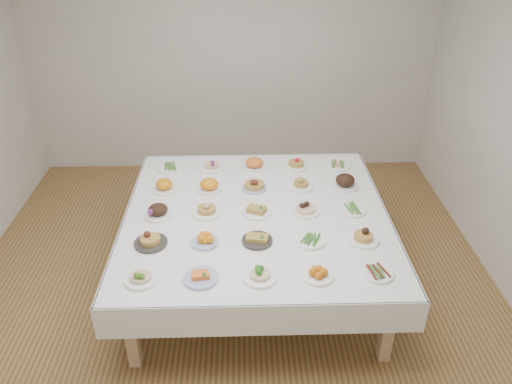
{
  "coord_description": "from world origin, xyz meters",
  "views": [
    {
      "loc": [
        0.12,
        -3.56,
        3.16
      ],
      "look_at": [
        0.23,
        0.27,
        0.88
      ],
      "focal_mm": 35.0,
      "sensor_mm": 36.0,
      "label": 1
    }
  ],
  "objects_px": {
    "dish_12": "(256,209)",
    "dish_24": "(338,165)",
    "dish_0": "(140,273)",
    "display_table": "(256,219)"
  },
  "relations": [
    {
      "from": "dish_24",
      "to": "display_table",
      "type": "bearing_deg",
      "value": -135.25
    },
    {
      "from": "dish_12",
      "to": "dish_24",
      "type": "xyz_separation_m",
      "value": [
        0.87,
        0.87,
        -0.02
      ]
    },
    {
      "from": "display_table",
      "to": "dish_24",
      "type": "distance_m",
      "value": 1.22
    },
    {
      "from": "display_table",
      "to": "dish_12",
      "type": "bearing_deg",
      "value": -92.69
    },
    {
      "from": "dish_12",
      "to": "dish_24",
      "type": "bearing_deg",
      "value": 45.02
    },
    {
      "from": "display_table",
      "to": "dish_0",
      "type": "relative_size",
      "value": 8.57
    },
    {
      "from": "display_table",
      "to": "dish_24",
      "type": "relative_size",
      "value": 9.32
    },
    {
      "from": "dish_0",
      "to": "dish_24",
      "type": "bearing_deg",
      "value": 44.94
    },
    {
      "from": "display_table",
      "to": "dish_12",
      "type": "xyz_separation_m",
      "value": [
        -0.0,
        -0.01,
        0.11
      ]
    },
    {
      "from": "display_table",
      "to": "dish_12",
      "type": "relative_size",
      "value": 9.74
    }
  ]
}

